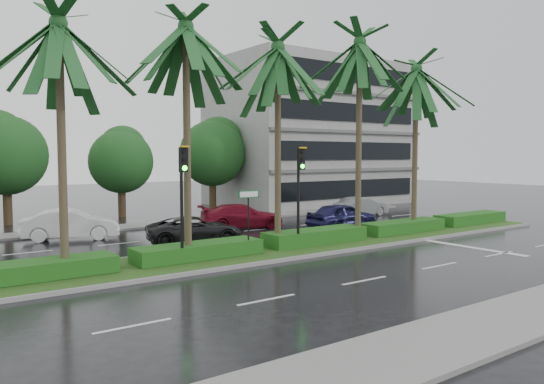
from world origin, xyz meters
TOP-DOWN VIEW (x-y plane):
  - ground at (0.00, 0.00)m, footprint 120.00×120.00m
  - near_sidewalk at (0.00, -10.20)m, footprint 40.00×2.40m
  - far_sidewalk at (0.00, 12.00)m, footprint 40.00×2.00m
  - median at (0.00, 1.00)m, footprint 36.00×4.00m
  - hedge at (0.00, 1.00)m, footprint 35.20×1.40m
  - lane_markings at (3.04, -0.43)m, footprint 34.00×13.06m
  - palm_row at (-1.25, 1.02)m, footprint 26.30×4.20m
  - signal_median_left at (-4.00, 0.30)m, footprint 0.34×0.42m
  - signal_median_right at (1.50, 0.30)m, footprint 0.34×0.42m
  - street_sign at (-1.00, 0.48)m, footprint 0.95×0.09m
  - bg_trees at (0.85, 17.59)m, footprint 33.13×5.32m
  - building at (17.00, 18.00)m, footprint 16.00×10.00m
  - car_white at (-5.50, 9.59)m, footprint 2.99×4.86m
  - car_darkgrey at (-1.00, 5.09)m, footprint 3.14×4.92m
  - car_red at (3.50, 8.02)m, footprint 3.21×5.13m
  - car_blue at (8.00, 4.53)m, footprint 1.76×4.32m
  - car_grey at (13.36, 8.28)m, footprint 1.41×4.00m

SIDE VIEW (x-z plane):
  - ground at x=0.00m, z-range 0.00..0.00m
  - lane_markings at x=3.04m, z-range 0.00..0.01m
  - near_sidewalk at x=0.00m, z-range 0.00..0.12m
  - far_sidewalk at x=0.00m, z-range 0.00..0.12m
  - median at x=0.00m, z-range 0.00..0.16m
  - hedge at x=0.00m, z-range 0.15..0.75m
  - car_darkgrey at x=-1.00m, z-range 0.00..1.26m
  - car_grey at x=13.36m, z-range 0.00..1.32m
  - car_red at x=3.50m, z-range 0.00..1.39m
  - car_blue at x=8.00m, z-range 0.00..1.47m
  - car_white at x=-5.50m, z-range 0.00..1.51m
  - street_sign at x=-1.00m, z-range 0.82..3.42m
  - signal_median_left at x=-4.00m, z-range 0.82..5.18m
  - signal_median_right at x=1.50m, z-range 0.82..5.18m
  - bg_trees at x=0.85m, z-range 0.72..8.41m
  - building at x=17.00m, z-range 0.00..12.00m
  - palm_row at x=-1.25m, z-range 3.20..13.34m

